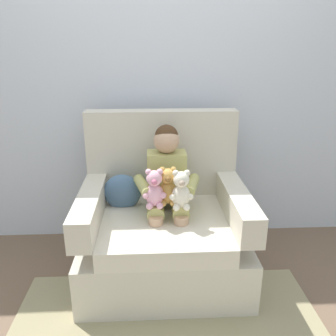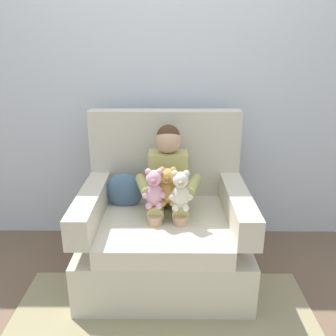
{
  "view_description": "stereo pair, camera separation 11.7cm",
  "coord_description": "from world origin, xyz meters",
  "px_view_note": "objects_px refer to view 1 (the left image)",
  "views": [
    {
      "loc": [
        -0.08,
        -2.07,
        1.54
      ],
      "look_at": [
        0.02,
        -0.05,
        0.82
      ],
      "focal_mm": 37.07,
      "sensor_mm": 36.0,
      "label": 1
    },
    {
      "loc": [
        0.04,
        -2.07,
        1.54
      ],
      "look_at": [
        0.02,
        -0.05,
        0.82
      ],
      "focal_mm": 37.07,
      "sensor_mm": 36.0,
      "label": 2
    }
  ],
  "objects_px": {
    "plush_pink": "(154,189)",
    "throw_pillow": "(122,192)",
    "seated_child": "(167,182)",
    "plush_cream": "(181,191)",
    "plush_honey": "(168,187)",
    "armchair": "(164,228)"
  },
  "relations": [
    {
      "from": "plush_pink",
      "to": "throw_pillow",
      "type": "relative_size",
      "value": 0.97
    },
    {
      "from": "armchair",
      "to": "plush_cream",
      "type": "relative_size",
      "value": 4.36
    },
    {
      "from": "seated_child",
      "to": "plush_pink",
      "type": "distance_m",
      "value": 0.18
    },
    {
      "from": "armchair",
      "to": "seated_child",
      "type": "relative_size",
      "value": 1.33
    },
    {
      "from": "seated_child",
      "to": "throw_pillow",
      "type": "distance_m",
      "value": 0.34
    },
    {
      "from": "seated_child",
      "to": "plush_cream",
      "type": "relative_size",
      "value": 3.27
    },
    {
      "from": "plush_honey",
      "to": "throw_pillow",
      "type": "bearing_deg",
      "value": 146.93
    },
    {
      "from": "seated_child",
      "to": "plush_pink",
      "type": "bearing_deg",
      "value": -114.83
    },
    {
      "from": "seated_child",
      "to": "plush_cream",
      "type": "height_order",
      "value": "seated_child"
    },
    {
      "from": "armchair",
      "to": "plush_cream",
      "type": "distance_m",
      "value": 0.41
    },
    {
      "from": "seated_child",
      "to": "throw_pillow",
      "type": "height_order",
      "value": "seated_child"
    },
    {
      "from": "seated_child",
      "to": "plush_cream",
      "type": "bearing_deg",
      "value": -64.68
    },
    {
      "from": "armchair",
      "to": "plush_pink",
      "type": "xyz_separation_m",
      "value": [
        -0.06,
        -0.14,
        0.35
      ]
    },
    {
      "from": "plush_honey",
      "to": "plush_cream",
      "type": "xyz_separation_m",
      "value": [
        0.08,
        -0.07,
        0.0
      ]
    },
    {
      "from": "plush_cream",
      "to": "throw_pillow",
      "type": "distance_m",
      "value": 0.5
    },
    {
      "from": "seated_child",
      "to": "plush_cream",
      "type": "xyz_separation_m",
      "value": [
        0.08,
        -0.19,
        0.01
      ]
    },
    {
      "from": "seated_child",
      "to": "plush_pink",
      "type": "xyz_separation_m",
      "value": [
        -0.09,
        -0.16,
        0.01
      ]
    },
    {
      "from": "seated_child",
      "to": "plush_honey",
      "type": "height_order",
      "value": "seated_child"
    },
    {
      "from": "plush_honey",
      "to": "plush_pink",
      "type": "xyz_separation_m",
      "value": [
        -0.09,
        -0.04,
        -0.0
      ]
    },
    {
      "from": "plush_honey",
      "to": "plush_cream",
      "type": "height_order",
      "value": "same"
    },
    {
      "from": "plush_pink",
      "to": "throw_pillow",
      "type": "distance_m",
      "value": 0.36
    },
    {
      "from": "armchair",
      "to": "plush_honey",
      "type": "height_order",
      "value": "armchair"
    }
  ]
}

